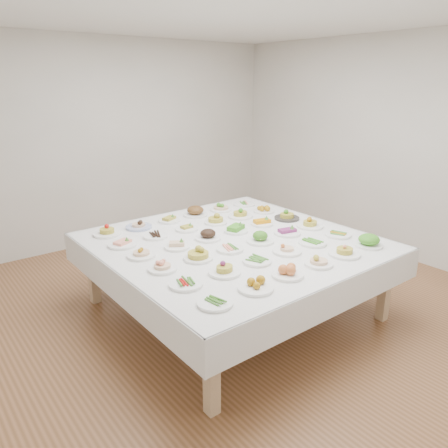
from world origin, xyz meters
TOP-DOWN VIEW (x-y plane):
  - room_envelope at (0.00, 0.00)m, footprint 5.02×5.02m
  - display_table at (-0.16, -0.24)m, footprint 2.44×2.44m
  - dish_0 at (-1.07, -1.15)m, footprint 0.25×0.25m
  - dish_1 at (-0.69, -1.15)m, footprint 0.27×0.27m
  - dish_2 at (-0.34, -1.13)m, footprint 0.26×0.26m
  - dish_3 at (0.02, -1.14)m, footprint 0.23×0.23m
  - dish_4 at (0.37, -1.13)m, footprint 0.27×0.27m
  - dish_5 at (0.73, -1.13)m, footprint 0.25×0.25m
  - dish_6 at (-1.06, -0.78)m, footprint 0.26×0.26m
  - dish_7 at (-0.70, -0.79)m, footprint 0.26×0.26m
  - dish_8 at (-0.34, -0.78)m, footprint 0.25×0.25m
  - dish_9 at (0.02, -0.77)m, footprint 0.26×0.26m
  - dish_10 at (0.37, -0.77)m, footprint 0.26×0.26m
  - dish_11 at (0.74, -0.78)m, footprint 0.25×0.25m
  - dish_12 at (-1.05, -0.42)m, footprint 0.24×0.24m
  - dish_13 at (-0.70, -0.42)m, footprint 0.25×0.25m
  - dish_14 at (-0.35, -0.42)m, footprint 0.24×0.24m
  - dish_15 at (0.01, -0.43)m, footprint 0.26×0.26m
  - dish_16 at (0.38, -0.43)m, footprint 0.26×0.26m
  - dish_17 at (0.73, -0.42)m, footprint 0.27×0.27m
  - dish_18 at (-1.05, -0.06)m, footprint 0.25×0.25m
  - dish_19 at (-0.70, -0.07)m, footprint 0.23×0.23m
  - dish_20 at (-0.33, -0.06)m, footprint 0.25×0.25m
  - dish_21 at (0.02, -0.05)m, footprint 0.24×0.24m
  - dish_22 at (0.38, -0.05)m, footprint 0.23×0.23m
  - dish_23 at (0.74, -0.07)m, footprint 0.27×0.27m
  - dish_24 at (-1.06, 0.29)m, footprint 0.27×0.27m
  - dish_25 at (-0.71, 0.31)m, footprint 0.24×0.24m
  - dish_26 at (-0.34, 0.30)m, footprint 0.23×0.23m
  - dish_27 at (0.02, 0.29)m, footprint 0.24×0.24m
  - dish_28 at (0.38, 0.30)m, footprint 0.27×0.27m
  - dish_29 at (0.73, 0.29)m, footprint 0.24×0.24m
  - dish_30 at (-1.05, 0.67)m, footprint 0.27×0.27m
  - dish_31 at (-0.70, 0.66)m, footprint 0.27×0.27m
  - dish_32 at (-0.33, 0.66)m, footprint 0.24×0.24m
  - dish_33 at (0.01, 0.66)m, footprint 0.27×0.27m
  - dish_34 at (0.37, 0.65)m, footprint 0.26×0.26m
  - dish_35 at (0.74, 0.66)m, footprint 0.26×0.26m

SIDE VIEW (x-z plane):
  - display_table at x=-0.16m, z-range 0.31..1.06m
  - dish_11 at x=0.74m, z-range 0.74..0.80m
  - dish_14 at x=-0.35m, z-range 0.74..0.80m
  - dish_6 at x=-1.06m, z-range 0.74..0.80m
  - dish_0 at x=-1.07m, z-range 0.74..0.80m
  - dish_8 at x=-0.34m, z-range 0.74..0.80m
  - dish_35 at x=0.74m, z-range 0.74..0.80m
  - dish_25 at x=-0.71m, z-range 0.75..0.80m
  - dish_10 at x=0.37m, z-range 0.75..0.80m
  - dish_26 at x=-0.34m, z-range 0.74..0.83m
  - dish_32 at x=-0.33m, z-range 0.74..0.83m
  - dish_19 at x=-0.70m, z-range 0.74..0.84m
  - dish_24 at x=-1.06m, z-range 0.74..0.85m
  - dish_22 at x=0.38m, z-range 0.74..0.85m
  - dish_21 at x=0.02m, z-range 0.74..0.85m
  - dish_29 at x=0.73m, z-range 0.74..0.85m
  - dish_16 at x=0.38m, z-range 0.74..0.86m
  - dish_9 at x=0.02m, z-range 0.74..0.86m
  - dish_2 at x=-0.34m, z-range 0.75..0.86m
  - dish_18 at x=-1.05m, z-range 0.74..0.87m
  - dish_1 at x=-0.69m, z-range 0.75..0.87m
  - dish_30 at x=-1.05m, z-range 0.74..0.88m
  - dish_12 at x=-1.05m, z-range 0.75..0.87m
  - dish_4 at x=0.37m, z-range 0.74..0.88m
  - dish_7 at x=-0.70m, z-range 0.74..0.88m
  - dish_20 at x=-0.33m, z-range 0.74..0.87m
  - dish_15 at x=0.01m, z-range 0.74..0.88m
  - dish_3 at x=0.02m, z-range 0.75..0.88m
  - dish_31 at x=-0.70m, z-range 0.74..0.88m
  - dish_23 at x=0.74m, z-range 0.74..0.89m
  - dish_27 at x=0.02m, z-range 0.75..0.89m
  - dish_13 at x=-0.70m, z-range 0.75..0.90m
  - dish_34 at x=0.37m, z-range 0.75..0.90m
  - dish_17 at x=0.73m, z-range 0.74..0.90m
  - dish_5 at x=0.73m, z-range 0.75..0.91m
  - dish_28 at x=0.38m, z-range 0.75..0.92m
  - dish_33 at x=0.01m, z-range 0.75..0.92m
  - room_envelope at x=0.00m, z-range 0.43..3.24m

